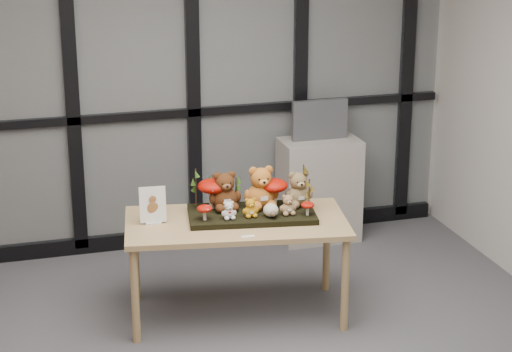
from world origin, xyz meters
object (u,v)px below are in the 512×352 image
object	(u,v)px
plush_cream_hedgehog	(271,210)
bear_small_yellow	(250,206)
bear_brown_medium	(225,188)
mushroom_front_right	(307,208)
bear_pooh_yellow	(261,185)
display_table	(236,230)
mushroom_back_left	(212,192)
mushroom_back_right	(274,191)
diorama_tray	(252,214)
bear_white_bow	(229,209)
cabinet	(319,190)
bear_tan_back	(298,186)
mushroom_front_left	(205,212)
sign_holder	(153,207)
monitor	(320,120)
bear_beige_small	(288,203)

from	to	relation	value
plush_cream_hedgehog	bear_small_yellow	bearing A→B (deg)	171.11
bear_brown_medium	mushroom_front_right	distance (m)	0.55
bear_pooh_yellow	plush_cream_hedgehog	distance (m)	0.22
bear_pooh_yellow	mushroom_front_right	distance (m)	0.35
display_table	bear_small_yellow	size ratio (longest dim) A/B	11.02
mushroom_back_left	mushroom_back_right	world-z (taller)	mushroom_back_left
plush_cream_hedgehog	mushroom_back_right	size ratio (longest dim) A/B	0.48
diorama_tray	bear_pooh_yellow	distance (m)	0.20
bear_white_bow	plush_cream_hedgehog	world-z (taller)	bear_white_bow
display_table	mushroom_back_left	bearing A→B (deg)	131.62
plush_cream_hedgehog	cabinet	bearing A→B (deg)	66.65
diorama_tray	cabinet	size ratio (longest dim) A/B	1.00
diorama_tray	bear_tan_back	size ratio (longest dim) A/B	3.16
bear_small_yellow	bear_brown_medium	bearing A→B (deg)	133.10
mushroom_front_left	sign_holder	world-z (taller)	sign_holder
mushroom_front_right	plush_cream_hedgehog	bearing A→B (deg)	171.32
bear_white_bow	mushroom_front_right	size ratio (longest dim) A/B	1.34
mushroom_front_right	sign_holder	xyz separation A→B (m)	(-0.96, 0.22, 0.02)
bear_brown_medium	monitor	size ratio (longest dim) A/B	0.64
plush_cream_hedgehog	mushroom_back_left	xyz separation A→B (m)	(-0.32, 0.26, 0.06)
display_table	bear_white_bow	world-z (taller)	bear_white_bow
diorama_tray	bear_beige_small	size ratio (longest dim) A/B	5.48
display_table	bear_tan_back	distance (m)	0.50
display_table	mushroom_back_left	world-z (taller)	mushroom_back_left
mushroom_back_left	sign_holder	world-z (taller)	mushroom_back_left
display_table	sign_holder	xyz separation A→B (m)	(-0.52, 0.10, 0.17)
bear_small_yellow	plush_cream_hedgehog	xyz separation A→B (m)	(0.12, -0.04, -0.02)
bear_tan_back	cabinet	size ratio (longest dim) A/B	0.31
diorama_tray	mushroom_front_left	size ratio (longest dim) A/B	7.48
plush_cream_hedgehog	diorama_tray	bearing A→B (deg)	137.10
bear_small_yellow	mushroom_front_right	size ratio (longest dim) A/B	1.43
bear_beige_small	bear_tan_back	bearing A→B (deg)	59.70
sign_holder	cabinet	distance (m)	1.83
bear_white_bow	mushroom_back_left	xyz separation A→B (m)	(-0.05, 0.22, 0.04)
diorama_tray	bear_brown_medium	distance (m)	0.24
bear_pooh_yellow	bear_beige_small	xyz separation A→B (m)	(0.13, -0.18, -0.08)
bear_tan_back	mushroom_back_right	xyz separation A→B (m)	(-0.16, 0.02, -0.03)
bear_pooh_yellow	bear_brown_medium	distance (m)	0.24
bear_tan_back	plush_cream_hedgehog	xyz separation A→B (m)	(-0.24, -0.16, -0.08)
plush_cream_hedgehog	mushroom_back_right	xyz separation A→B (m)	(0.08, 0.18, 0.05)
diorama_tray	bear_beige_small	bearing A→B (deg)	-17.01
bear_brown_medium	mushroom_front_left	size ratio (longest dim) A/B	2.58
diorama_tray	bear_small_yellow	xyz separation A→B (m)	(-0.03, -0.08, 0.09)
bear_pooh_yellow	sign_holder	xyz separation A→B (m)	(-0.71, -0.01, -0.08)
bear_white_bow	bear_beige_small	world-z (taller)	bear_beige_small
display_table	cabinet	size ratio (longest dim) A/B	1.85
display_table	bear_small_yellow	world-z (taller)	bear_small_yellow
bear_brown_medium	mushroom_back_right	bearing A→B (deg)	2.49
plush_cream_hedgehog	bear_beige_small	bearing A→B (deg)	16.50
mushroom_back_right	sign_holder	distance (m)	0.80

